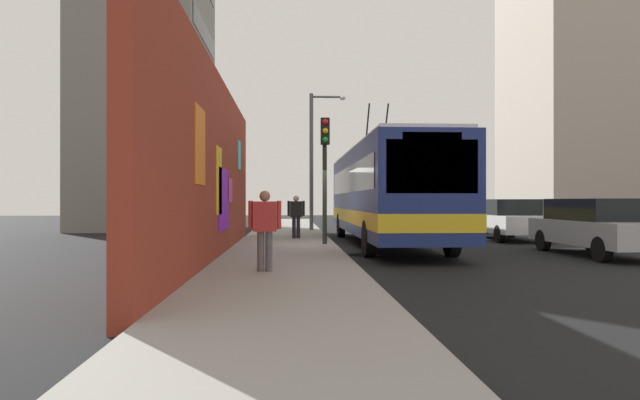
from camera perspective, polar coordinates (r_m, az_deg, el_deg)
ground_plane at (r=17.29m, az=1.68°, el=-5.13°), size 80.00×80.00×0.00m
sidewalk_slab at (r=17.22m, az=-3.65°, el=-4.90°), size 48.00×3.20×0.15m
graffiti_wall at (r=13.97m, az=-10.97°, el=3.24°), size 15.32×0.32×4.67m
building_far_left at (r=32.40m, az=-17.53°, el=15.72°), size 8.44×6.06×20.69m
building_far_right at (r=36.83m, az=27.36°, el=9.36°), size 8.04×9.75×15.13m
city_bus at (r=18.80m, az=6.81°, el=0.91°), size 12.58×2.55×5.11m
parked_car_silver at (r=16.85m, az=26.98°, el=-2.41°), size 4.71×1.74×1.58m
parked_car_white at (r=22.50m, az=18.92°, el=-1.83°), size 4.75×1.94×1.58m
parked_car_dark_gray at (r=28.03m, az=14.40°, el=-1.49°), size 4.62×1.74×1.58m
parked_car_champagne at (r=34.02m, az=11.23°, el=-1.24°), size 4.32×1.93×1.58m
pedestrian_midblock at (r=19.98m, az=-2.53°, el=-1.41°), size 0.22×0.64×1.57m
pedestrian_near_wall at (r=10.61m, az=-5.82°, el=-2.57°), size 0.22×0.64×1.57m
traffic_light at (r=17.25m, az=0.52°, el=4.37°), size 0.49×0.28×4.02m
street_lamp at (r=25.67m, az=-0.48°, el=5.12°), size 0.44×1.71×6.44m
curbside_puddle at (r=15.38m, az=4.55°, el=-5.76°), size 1.08×1.08×0.00m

